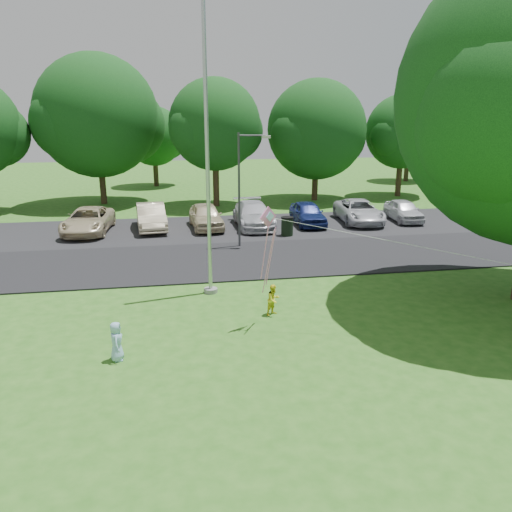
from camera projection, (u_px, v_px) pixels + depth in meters
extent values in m
plane|color=#2A6219|center=(349.00, 345.00, 14.14)|extent=(120.00, 120.00, 0.00)
cube|color=black|center=(280.00, 257.00, 22.66)|extent=(60.00, 6.00, 0.06)
cube|color=black|center=(256.00, 227.00, 28.82)|extent=(42.00, 7.00, 0.06)
cylinder|color=#B7BABF|center=(207.00, 154.00, 16.93)|extent=(0.14, 0.14, 10.00)
cylinder|color=gray|center=(211.00, 290.00, 18.28)|extent=(0.50, 0.50, 0.16)
cylinder|color=#3F3F44|center=(239.00, 191.00, 23.83)|extent=(0.11, 0.11, 5.49)
cylinder|color=#3F3F44|center=(252.00, 135.00, 23.14)|extent=(1.28, 0.24, 0.08)
cube|color=silver|center=(266.00, 137.00, 23.19)|extent=(0.43, 0.25, 0.13)
cylinder|color=black|center=(287.00, 227.00, 26.53)|extent=(0.63, 0.63, 1.01)
cylinder|color=black|center=(287.00, 217.00, 26.38)|extent=(0.67, 0.67, 0.06)
sphere|color=#0F3713|center=(502.00, 123.00, 14.62)|extent=(5.04, 5.04, 5.04)
cylinder|color=#332316|center=(102.00, 182.00, 36.05)|extent=(0.44, 0.44, 3.19)
sphere|color=#0F3713|center=(97.00, 116.00, 34.79)|extent=(8.50, 8.50, 8.50)
sphere|color=#0F3713|center=(127.00, 125.00, 36.09)|extent=(5.53, 5.53, 5.53)
sphere|color=#0F3713|center=(69.00, 123.00, 33.62)|extent=(5.10, 5.10, 5.10)
cylinder|color=#332316|center=(216.00, 182.00, 35.12)|extent=(0.44, 0.44, 3.43)
sphere|color=#0F3713|center=(215.00, 124.00, 34.04)|extent=(6.27, 6.27, 6.27)
sphere|color=#0F3713|center=(234.00, 131.00, 35.00)|extent=(4.07, 4.07, 4.07)
sphere|color=#0F3713|center=(197.00, 130.00, 33.18)|extent=(3.76, 3.76, 3.76)
cylinder|color=#332316|center=(315.00, 182.00, 37.66)|extent=(0.44, 0.44, 2.66)
sphere|color=#0F3713|center=(317.00, 130.00, 36.60)|extent=(7.27, 7.27, 7.27)
sphere|color=#0F3713|center=(335.00, 137.00, 37.71)|extent=(4.72, 4.72, 4.72)
sphere|color=#0F3713|center=(301.00, 135.00, 35.60)|extent=(4.36, 4.36, 4.36)
cylinder|color=#332316|center=(399.00, 177.00, 39.46)|extent=(0.44, 0.44, 3.02)
sphere|color=#0F3713|center=(402.00, 132.00, 38.50)|extent=(5.67, 5.67, 5.67)
sphere|color=#0F3713|center=(414.00, 137.00, 39.37)|extent=(3.68, 3.68, 3.68)
sphere|color=#0F3713|center=(392.00, 136.00, 37.72)|extent=(3.40, 3.40, 3.40)
cylinder|color=#332316|center=(156.00, 172.00, 45.02)|extent=(0.44, 0.44, 2.60)
sphere|color=#0F3713|center=(154.00, 136.00, 44.16)|extent=(5.20, 5.20, 5.20)
sphere|color=#0F3713|center=(167.00, 140.00, 44.96)|extent=(3.38, 3.38, 3.38)
sphere|color=#0F3713|center=(142.00, 140.00, 43.45)|extent=(3.12, 3.12, 3.12)
cylinder|color=#332316|center=(407.00, 167.00, 48.48)|extent=(0.44, 0.44, 2.60)
sphere|color=#0F3713|center=(409.00, 135.00, 47.62)|extent=(5.20, 5.20, 5.20)
sphere|color=#0F3713|center=(418.00, 138.00, 48.41)|extent=(3.38, 3.38, 3.38)
sphere|color=#0F3713|center=(402.00, 138.00, 46.91)|extent=(3.12, 3.12, 3.12)
imported|color=#C6B793|center=(88.00, 221.00, 27.10)|extent=(2.58, 5.00, 1.35)
imported|color=#C6B793|center=(151.00, 217.00, 27.92)|extent=(1.89, 4.46, 1.43)
imported|color=#C6B793|center=(206.00, 216.00, 28.14)|extent=(1.93, 4.22, 1.40)
imported|color=silver|center=(253.00, 215.00, 28.52)|extent=(2.00, 4.86, 1.41)
imported|color=navy|center=(308.00, 213.00, 29.08)|extent=(1.64, 3.96, 1.34)
imported|color=silver|center=(359.00, 211.00, 29.74)|extent=(2.59, 4.94, 1.33)
imported|color=silver|center=(404.00, 210.00, 30.16)|extent=(1.78, 3.83, 1.27)
imported|color=yellow|center=(274.00, 300.00, 16.15)|extent=(0.63, 0.60, 1.03)
imported|color=#91C1DF|center=(116.00, 341.00, 13.13)|extent=(0.36, 0.54, 1.08)
cube|color=pink|center=(268.00, 217.00, 14.57)|extent=(0.56, 0.36, 0.63)
cube|color=#8CC6E5|center=(270.00, 216.00, 14.55)|extent=(0.27, 0.18, 0.30)
cylinder|color=white|center=(405.00, 244.00, 14.18)|extent=(7.47, 2.50, 1.32)
cylinder|color=pink|center=(265.00, 253.00, 14.86)|extent=(0.21, 0.27, 1.67)
cylinder|color=pink|center=(271.00, 257.00, 14.97)|extent=(0.23, 0.44, 1.91)
cylinder|color=pink|center=(268.00, 262.00, 14.87)|extent=(0.25, 0.64, 2.13)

